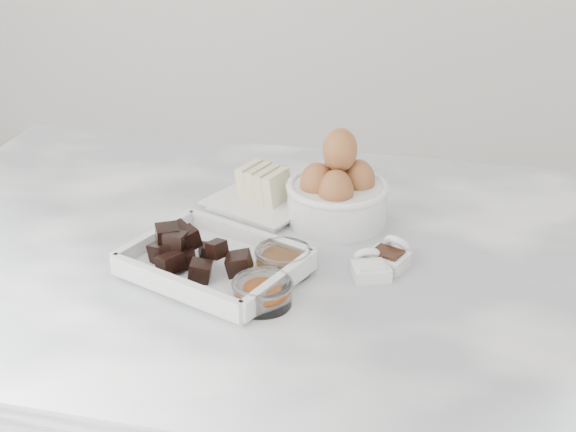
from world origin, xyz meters
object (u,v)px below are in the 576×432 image
object	(u,v)px
sugar_ramekin	(339,201)
salt_spoon	(370,267)
zest_bowl	(263,291)
egg_bowl	(337,192)
vanilla_spoon	(390,255)
chocolate_dish	(214,258)
honey_bowl	(284,260)
butter_plate	(265,193)

from	to	relation	value
sugar_ramekin	salt_spoon	size ratio (longest dim) A/B	1.05
zest_bowl	salt_spoon	distance (m)	0.16
egg_bowl	salt_spoon	size ratio (longest dim) A/B	2.20
vanilla_spoon	egg_bowl	bearing A→B (deg)	129.70
sugar_ramekin	egg_bowl	xyz separation A→B (m)	(0.00, -0.02, 0.02)
chocolate_dish	salt_spoon	world-z (taller)	chocolate_dish
egg_bowl	vanilla_spoon	world-z (taller)	egg_bowl
honey_bowl	egg_bowl	bearing A→B (deg)	75.58
butter_plate	vanilla_spoon	xyz separation A→B (m)	(0.22, -0.14, -0.01)
chocolate_dish	honey_bowl	distance (m)	0.10
egg_bowl	vanilla_spoon	distance (m)	0.15
chocolate_dish	egg_bowl	size ratio (longest dim) A/B	1.74
egg_bowl	salt_spoon	xyz separation A→B (m)	(0.07, -0.15, -0.04)
zest_bowl	vanilla_spoon	xyz separation A→B (m)	(0.15, 0.14, -0.01)
chocolate_dish	zest_bowl	distance (m)	0.10
egg_bowl	honey_bowl	xyz separation A→B (m)	(-0.04, -0.17, -0.03)
egg_bowl	zest_bowl	xyz separation A→B (m)	(-0.05, -0.26, -0.03)
butter_plate	salt_spoon	size ratio (longest dim) A/B	2.85
egg_bowl	zest_bowl	world-z (taller)	egg_bowl
honey_bowl	zest_bowl	distance (m)	0.09
chocolate_dish	vanilla_spoon	xyz separation A→B (m)	(0.23, 0.08, -0.01)
egg_bowl	vanilla_spoon	size ratio (longest dim) A/B	2.03
honey_bowl	zest_bowl	size ratio (longest dim) A/B	1.01
vanilla_spoon	salt_spoon	xyz separation A→B (m)	(-0.02, -0.04, -0.00)
butter_plate	salt_spoon	world-z (taller)	butter_plate
egg_bowl	salt_spoon	bearing A→B (deg)	-64.29
honey_bowl	chocolate_dish	bearing A→B (deg)	-163.03
sugar_ramekin	egg_bowl	distance (m)	0.03
vanilla_spoon	salt_spoon	world-z (taller)	vanilla_spoon
chocolate_dish	zest_bowl	xyz separation A→B (m)	(0.08, -0.06, -0.01)
chocolate_dish	vanilla_spoon	world-z (taller)	chocolate_dish
chocolate_dish	vanilla_spoon	distance (m)	0.24
egg_bowl	zest_bowl	bearing A→B (deg)	-101.06
chocolate_dish	salt_spoon	distance (m)	0.21
sugar_ramekin	salt_spoon	distance (m)	0.19
sugar_ramekin	zest_bowl	distance (m)	0.28
butter_plate	honey_bowl	size ratio (longest dim) A/B	2.55
chocolate_dish	zest_bowl	bearing A→B (deg)	-35.12
butter_plate	honey_bowl	bearing A→B (deg)	-68.20
zest_bowl	honey_bowl	bearing A→B (deg)	85.69
sugar_ramekin	vanilla_spoon	size ratio (longest dim) A/B	0.96
sugar_ramekin	honey_bowl	world-z (taller)	sugar_ramekin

